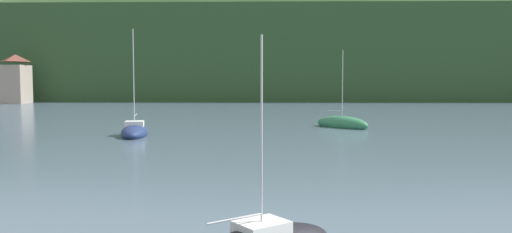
% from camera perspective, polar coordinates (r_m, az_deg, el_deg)
% --- Properties ---
extents(wooded_hillside, '(352.00, 62.46, 48.46)m').
position_cam_1_polar(wooded_hillside, '(131.77, 2.51, 5.65)').
color(wooded_hillside, '#2D4C28').
rests_on(wooded_hillside, ground_plane).
extents(shore_building_west, '(3.97, 4.93, 8.66)m').
position_cam_1_polar(shore_building_west, '(100.19, -25.18, 3.74)').
color(shore_building_west, gray).
rests_on(shore_building_west, ground_plane).
extents(sailboat_far_2, '(4.95, 5.21, 7.15)m').
position_cam_1_polar(sailboat_far_2, '(45.41, 9.56, -0.82)').
color(sailboat_far_2, '#2D754C').
rests_on(sailboat_far_2, ground_plane).
extents(sailboat_mid_3, '(2.84, 5.87, 8.26)m').
position_cam_1_polar(sailboat_mid_3, '(39.30, -13.38, -1.64)').
color(sailboat_mid_3, navy).
rests_on(sailboat_mid_3, ground_plane).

